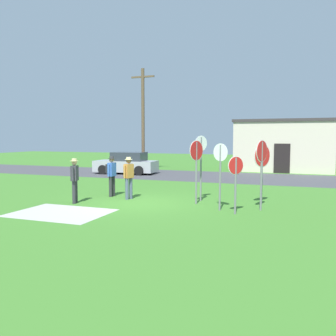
{
  "coord_description": "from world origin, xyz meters",
  "views": [
    {
      "loc": [
        5.92,
        -12.45,
        2.55
      ],
      "look_at": [
        0.84,
        1.14,
        1.3
      ],
      "focal_mm": 38.3,
      "sensor_mm": 36.0,
      "label": 1
    }
  ],
  "objects_px": {
    "stop_sign_low_front": "(201,158)",
    "parked_car_on_street": "(127,164)",
    "person_holding_notes": "(75,178)",
    "stop_sign_far_back": "(262,163)",
    "person_on_left": "(129,175)",
    "stop_sign_rear_left": "(196,160)",
    "stop_sign_nearest": "(236,176)",
    "utility_pole": "(143,118)",
    "person_with_sunhat": "(111,173)",
    "stop_sign_tallest": "(220,166)",
    "stop_sign_leaning_left": "(262,162)"
  },
  "relations": [
    {
      "from": "parked_car_on_street",
      "to": "stop_sign_nearest",
      "type": "relative_size",
      "value": 2.28
    },
    {
      "from": "stop_sign_rear_left",
      "to": "stop_sign_low_front",
      "type": "bearing_deg",
      "value": 90.97
    },
    {
      "from": "stop_sign_low_front",
      "to": "stop_sign_nearest",
      "type": "relative_size",
      "value": 1.35
    },
    {
      "from": "stop_sign_nearest",
      "to": "person_with_sunhat",
      "type": "relative_size",
      "value": 1.11
    },
    {
      "from": "stop_sign_rear_left",
      "to": "utility_pole",
      "type": "bearing_deg",
      "value": 123.19
    },
    {
      "from": "person_holding_notes",
      "to": "utility_pole",
      "type": "bearing_deg",
      "value": 102.68
    },
    {
      "from": "utility_pole",
      "to": "stop_sign_far_back",
      "type": "height_order",
      "value": "utility_pole"
    },
    {
      "from": "stop_sign_far_back",
      "to": "person_with_sunhat",
      "type": "distance_m",
      "value": 6.3
    },
    {
      "from": "parked_car_on_street",
      "to": "person_holding_notes",
      "type": "distance_m",
      "value": 11.32
    },
    {
      "from": "stop_sign_far_back",
      "to": "person_on_left",
      "type": "height_order",
      "value": "stop_sign_far_back"
    },
    {
      "from": "stop_sign_far_back",
      "to": "stop_sign_tallest",
      "type": "height_order",
      "value": "stop_sign_tallest"
    },
    {
      "from": "stop_sign_rear_left",
      "to": "person_with_sunhat",
      "type": "relative_size",
      "value": 1.4
    },
    {
      "from": "stop_sign_low_front",
      "to": "person_holding_notes",
      "type": "relative_size",
      "value": 1.5
    },
    {
      "from": "stop_sign_far_back",
      "to": "stop_sign_low_front",
      "type": "height_order",
      "value": "stop_sign_low_front"
    },
    {
      "from": "stop_sign_leaning_left",
      "to": "person_on_left",
      "type": "relative_size",
      "value": 1.42
    },
    {
      "from": "stop_sign_nearest",
      "to": "stop_sign_tallest",
      "type": "xyz_separation_m",
      "value": [
        -0.61,
        0.43,
        0.26
      ]
    },
    {
      "from": "parked_car_on_street",
      "to": "stop_sign_nearest",
      "type": "bearing_deg",
      "value": -48.37
    },
    {
      "from": "stop_sign_rear_left",
      "to": "stop_sign_leaning_left",
      "type": "relative_size",
      "value": 0.99
    },
    {
      "from": "utility_pole",
      "to": "parked_car_on_street",
      "type": "height_order",
      "value": "utility_pole"
    },
    {
      "from": "stop_sign_rear_left",
      "to": "person_with_sunhat",
      "type": "height_order",
      "value": "stop_sign_rear_left"
    },
    {
      "from": "utility_pole",
      "to": "person_on_left",
      "type": "relative_size",
      "value": 4.34
    },
    {
      "from": "stop_sign_rear_left",
      "to": "person_with_sunhat",
      "type": "distance_m",
      "value": 3.98
    },
    {
      "from": "person_with_sunhat",
      "to": "person_holding_notes",
      "type": "relative_size",
      "value": 1.0
    },
    {
      "from": "stop_sign_low_front",
      "to": "stop_sign_tallest",
      "type": "distance_m",
      "value": 1.95
    },
    {
      "from": "stop_sign_rear_left",
      "to": "stop_sign_nearest",
      "type": "height_order",
      "value": "stop_sign_rear_left"
    },
    {
      "from": "stop_sign_far_back",
      "to": "stop_sign_leaning_left",
      "type": "relative_size",
      "value": 0.94
    },
    {
      "from": "person_holding_notes",
      "to": "person_on_left",
      "type": "bearing_deg",
      "value": 44.84
    },
    {
      "from": "stop_sign_leaning_left",
      "to": "person_with_sunhat",
      "type": "distance_m",
      "value": 6.44
    },
    {
      "from": "stop_sign_rear_left",
      "to": "stop_sign_leaning_left",
      "type": "distance_m",
      "value": 2.48
    },
    {
      "from": "stop_sign_far_back",
      "to": "person_with_sunhat",
      "type": "relative_size",
      "value": 1.33
    },
    {
      "from": "stop_sign_nearest",
      "to": "person_holding_notes",
      "type": "distance_m",
      "value": 6.17
    },
    {
      "from": "stop_sign_far_back",
      "to": "person_on_left",
      "type": "relative_size",
      "value": 1.33
    },
    {
      "from": "person_holding_notes",
      "to": "stop_sign_leaning_left",
      "type": "bearing_deg",
      "value": 9.33
    },
    {
      "from": "person_with_sunhat",
      "to": "person_on_left",
      "type": "bearing_deg",
      "value": -20.14
    },
    {
      "from": "person_on_left",
      "to": "person_holding_notes",
      "type": "distance_m",
      "value": 2.19
    },
    {
      "from": "utility_pole",
      "to": "person_on_left",
      "type": "xyz_separation_m",
      "value": [
        4.39,
        -11.09,
        -2.96
      ]
    },
    {
      "from": "stop_sign_low_front",
      "to": "stop_sign_tallest",
      "type": "relative_size",
      "value": 1.12
    },
    {
      "from": "stop_sign_far_back",
      "to": "stop_sign_tallest",
      "type": "bearing_deg",
      "value": -127.24
    },
    {
      "from": "stop_sign_far_back",
      "to": "person_holding_notes",
      "type": "height_order",
      "value": "stop_sign_far_back"
    },
    {
      "from": "parked_car_on_street",
      "to": "stop_sign_leaning_left",
      "type": "bearing_deg",
      "value": -43.58
    },
    {
      "from": "utility_pole",
      "to": "person_on_left",
      "type": "height_order",
      "value": "utility_pole"
    },
    {
      "from": "stop_sign_low_front",
      "to": "person_holding_notes",
      "type": "height_order",
      "value": "stop_sign_low_front"
    },
    {
      "from": "parked_car_on_street",
      "to": "stop_sign_tallest",
      "type": "xyz_separation_m",
      "value": [
        8.85,
        -10.22,
        0.86
      ]
    },
    {
      "from": "stop_sign_nearest",
      "to": "person_on_left",
      "type": "distance_m",
      "value": 4.82
    },
    {
      "from": "stop_sign_low_front",
      "to": "stop_sign_leaning_left",
      "type": "height_order",
      "value": "stop_sign_low_front"
    },
    {
      "from": "parked_car_on_street",
      "to": "person_holding_notes",
      "type": "bearing_deg",
      "value": -73.05
    },
    {
      "from": "parked_car_on_street",
      "to": "stop_sign_far_back",
      "type": "xyz_separation_m",
      "value": [
        10.1,
        -8.58,
        0.91
      ]
    },
    {
      "from": "person_on_left",
      "to": "person_with_sunhat",
      "type": "bearing_deg",
      "value": 159.86
    },
    {
      "from": "person_on_left",
      "to": "person_holding_notes",
      "type": "bearing_deg",
      "value": -135.16
    },
    {
      "from": "stop_sign_low_front",
      "to": "parked_car_on_street",
      "type": "bearing_deg",
      "value": 131.81
    }
  ]
}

